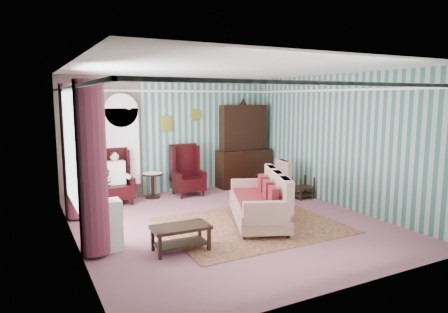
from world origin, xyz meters
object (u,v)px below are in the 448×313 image
sofa (258,199)px  floral_armchair (273,177)px  coffee_table (181,238)px  round_side_table (153,186)px  wingback_right (188,170)px  nest_table (303,187)px  dresser_hutch (244,143)px  wingback_left (116,177)px  seated_woman (116,178)px  bookcase (122,152)px  plant_stand (103,226)px

sofa → floral_armchair: floral_armchair is taller
coffee_table → round_side_table: bearing=79.7°
sofa → floral_armchair: 1.99m
wingback_right → sofa: (0.34, -2.69, -0.15)m
nest_table → floral_armchair: size_ratio=0.51×
wingback_right → floral_armchair: size_ratio=1.18×
round_side_table → coffee_table: (-0.63, -3.47, -0.10)m
round_side_table → floral_armchair: floral_armchair is taller
dresser_hutch → wingback_left: (-3.50, -0.27, -0.55)m
wingback_left → seated_woman: size_ratio=1.06×
dresser_hutch → nest_table: size_ratio=4.37×
bookcase → wingback_left: (-0.25, -0.39, -0.50)m
bookcase → coffee_table: bearing=-89.7°
round_side_table → sofa: sofa is taller
round_side_table → coffee_table: bearing=-100.3°
wingback_left → plant_stand: (-0.80, -2.75, -0.22)m
wingback_right → nest_table: 2.81m
wingback_right → round_side_table: size_ratio=2.08×
nest_table → seated_woman: bearing=159.2°
wingback_right → coffee_table: size_ratio=1.39×
dresser_hutch → floral_armchair: 1.62m
plant_stand → coffee_table: plant_stand is taller
bookcase → plant_stand: (-1.05, -3.14, -0.72)m
floral_armchair → sofa: bearing=146.2°
wingback_right → sofa: bearing=-82.8°
nest_table → floral_armchair: bearing=152.5°
dresser_hutch → seated_woman: size_ratio=2.00×
wingback_right → sofa: size_ratio=0.62×
seated_woman → plant_stand: bearing=-106.2°
bookcase → wingback_left: size_ratio=1.79×
nest_table → plant_stand: size_ratio=0.68×
bookcase → plant_stand: bookcase is taller
seated_woman → sofa: seated_woman is taller
wingback_left → seated_woman: bearing=0.0°
bookcase → dresser_hutch: dresser_hutch is taller
bookcase → round_side_table: size_ratio=3.73×
wingback_right → coffee_table: wingback_right is taller
wingback_left → sofa: (2.09, -2.69, -0.15)m
seated_woman → nest_table: bearing=-20.8°
bookcase → sofa: bookcase is taller
wingback_right → round_side_table: bearing=170.0°
wingback_left → bookcase: bearing=57.3°
wingback_left → round_side_table: (0.90, 0.15, -0.33)m
wingback_left → floral_armchair: (3.43, -1.22, -0.10)m
seated_woman → nest_table: size_ratio=2.19×
round_side_table → nest_table: (3.17, -1.70, -0.03)m
seated_woman → coffee_table: bearing=-85.4°
seated_woman → round_side_table: seated_woman is taller
seated_woman → wingback_right: bearing=0.0°
nest_table → plant_stand: bearing=-166.2°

